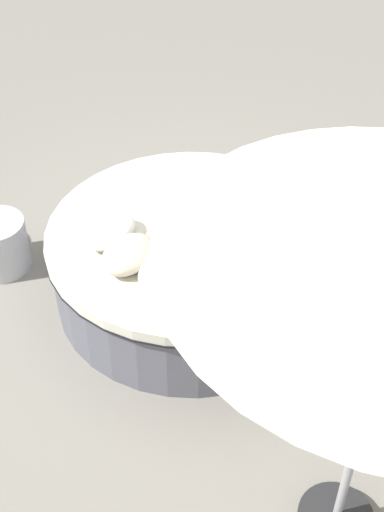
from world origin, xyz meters
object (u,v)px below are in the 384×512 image
object	(u,v)px
throw_pillow_0	(111,231)
round_bed	(192,261)
throw_pillow_1	(129,254)
throw_pillow_3	(214,280)
throw_pillow_2	(164,271)

from	to	relation	value
throw_pillow_0	round_bed	bearing A→B (deg)	131.88
throw_pillow_1	throw_pillow_3	xyz separation A→B (m)	(-0.09, 0.63, -0.01)
throw_pillow_3	round_bed	bearing A→B (deg)	-135.42
round_bed	throw_pillow_3	bearing A→B (deg)	44.58
round_bed	throw_pillow_1	bearing A→B (deg)	-17.22
throw_pillow_1	throw_pillow_2	size ratio (longest dim) A/B	1.06
round_bed	throw_pillow_2	xyz separation A→B (m)	(0.58, 0.14, 0.41)
throw_pillow_0	throw_pillow_2	distance (m)	0.61
throw_pillow_1	throw_pillow_2	world-z (taller)	throw_pillow_2
throw_pillow_1	round_bed	bearing A→B (deg)	162.78
throw_pillow_1	throw_pillow_0	bearing A→B (deg)	-119.98
round_bed	throw_pillow_3	distance (m)	0.75
throw_pillow_0	throw_pillow_3	xyz separation A→B (m)	(0.07, 0.90, 0.00)
throw_pillow_1	throw_pillow_2	distance (m)	0.32
round_bed	throw_pillow_1	size ratio (longest dim) A/B	4.87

